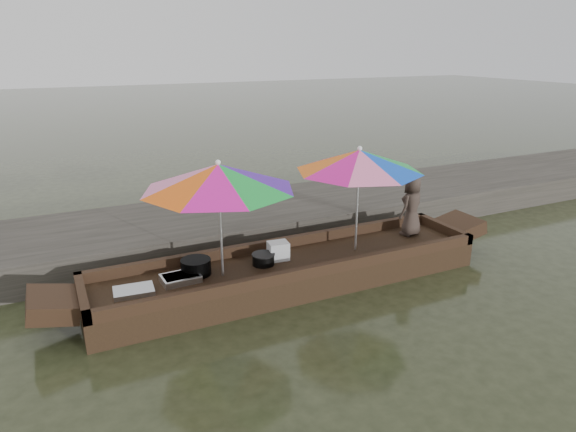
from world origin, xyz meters
name	(u,v)px	position (x,y,z in m)	size (l,w,h in m)	color
water	(291,285)	(0.00, 0.00, 0.00)	(80.00, 80.00, 0.00)	black
dock	(237,222)	(0.00, 2.20, 0.25)	(22.00, 2.20, 0.50)	#2D2B26
boat_hull	(291,273)	(0.00, 0.00, 0.17)	(5.59, 1.20, 0.35)	black
cooking_pot	(196,267)	(-1.31, 0.19, 0.45)	(0.40, 0.40, 0.21)	black
tray_crayfish	(181,278)	(-1.55, 0.06, 0.39)	(0.48, 0.33, 0.09)	silver
tray_scallop	(134,291)	(-2.16, -0.02, 0.38)	(0.48, 0.33, 0.06)	silver
charcoal_grill	(263,260)	(-0.38, 0.09, 0.42)	(0.30, 0.30, 0.14)	black
supply_bag	(278,251)	(-0.12, 0.16, 0.48)	(0.28, 0.22, 0.26)	silver
vendor	(412,206)	(2.20, 0.16, 0.83)	(0.47, 0.31, 0.96)	#3A2E27
umbrella_bow	(220,220)	(-1.00, 0.00, 1.12)	(1.96, 1.96, 1.55)	red
umbrella_stern	(357,200)	(1.06, 0.00, 1.12)	(1.81, 1.81, 1.55)	yellow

